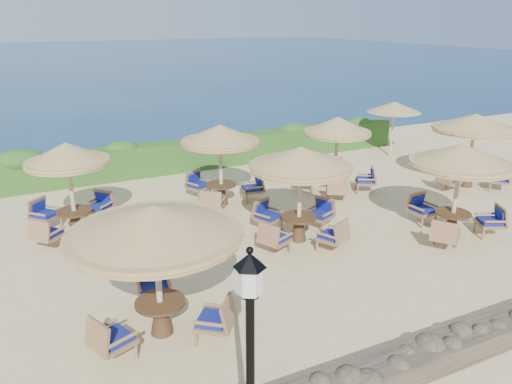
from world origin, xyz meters
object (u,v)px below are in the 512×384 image
(lamp_post, at_px, (250,381))
(extra_parasol, at_px, (394,107))
(cafe_set_6, at_px, (474,134))
(cafe_set_4, at_px, (220,150))
(cafe_set_0, at_px, (155,239))
(cafe_set_3, at_px, (70,178))
(cafe_set_5, at_px, (337,145))
(cafe_set_1, at_px, (300,178))
(cafe_set_2, at_px, (459,171))

(lamp_post, bearing_deg, extra_parasol, 43.60)
(cafe_set_6, bearing_deg, cafe_set_4, 165.77)
(cafe_set_0, height_order, cafe_set_4, same)
(extra_parasol, height_order, cafe_set_0, cafe_set_0)
(cafe_set_3, bearing_deg, cafe_set_6, -7.89)
(cafe_set_4, relative_size, cafe_set_5, 1.00)
(cafe_set_4, bearing_deg, cafe_set_0, -121.79)
(cafe_set_1, bearing_deg, cafe_set_2, -22.34)
(extra_parasol, height_order, cafe_set_6, cafe_set_6)
(cafe_set_0, relative_size, cafe_set_5, 1.19)
(cafe_set_3, bearing_deg, cafe_set_0, -81.53)
(lamp_post, distance_m, cafe_set_6, 14.41)
(cafe_set_6, bearing_deg, cafe_set_3, 172.11)
(cafe_set_0, relative_size, cafe_set_3, 1.23)
(extra_parasol, relative_size, cafe_set_4, 0.87)
(extra_parasol, bearing_deg, cafe_set_3, -168.96)
(cafe_set_1, bearing_deg, cafe_set_4, 103.27)
(cafe_set_0, height_order, cafe_set_3, same)
(extra_parasol, relative_size, cafe_set_5, 0.87)
(lamp_post, distance_m, cafe_set_2, 9.56)
(cafe_set_3, xyz_separation_m, cafe_set_6, (13.32, -1.85, 0.28))
(cafe_set_5, bearing_deg, cafe_set_6, -19.80)
(cafe_set_1, bearing_deg, cafe_set_3, 149.80)
(cafe_set_3, bearing_deg, cafe_set_2, -27.00)
(lamp_post, bearing_deg, cafe_set_6, 31.36)
(lamp_post, height_order, cafe_set_3, lamp_post)
(cafe_set_4, bearing_deg, lamp_post, -110.27)
(cafe_set_1, bearing_deg, extra_parasol, 35.42)
(extra_parasol, height_order, cafe_set_1, cafe_set_1)
(lamp_post, relative_size, cafe_set_3, 1.25)
(cafe_set_3, relative_size, cafe_set_4, 0.96)
(cafe_set_4, height_order, cafe_set_5, same)
(lamp_post, height_order, extra_parasol, lamp_post)
(cafe_set_5, bearing_deg, lamp_post, -129.91)
(extra_parasol, xyz_separation_m, cafe_set_5, (-4.93, -2.83, -0.50))
(extra_parasol, distance_m, cafe_set_6, 4.52)
(cafe_set_1, distance_m, cafe_set_3, 6.29)
(cafe_set_0, bearing_deg, cafe_set_4, 58.21)
(lamp_post, xyz_separation_m, cafe_set_5, (7.67, 9.17, 0.12))
(cafe_set_1, xyz_separation_m, cafe_set_3, (-5.43, 3.16, -0.16))
(lamp_post, relative_size, cafe_set_5, 1.20)
(lamp_post, xyz_separation_m, cafe_set_1, (4.42, 6.18, 0.26))
(cafe_set_0, xyz_separation_m, cafe_set_2, (8.58, 0.89, -0.11))
(extra_parasol, bearing_deg, cafe_set_0, -146.82)
(lamp_post, distance_m, cafe_set_4, 10.35)
(lamp_post, height_order, cafe_set_6, lamp_post)
(cafe_set_1, xyz_separation_m, cafe_set_6, (7.88, 1.32, 0.12))
(cafe_set_4, relative_size, cafe_set_6, 0.95)
(extra_parasol, distance_m, cafe_set_2, 8.56)
(extra_parasol, height_order, cafe_set_3, cafe_set_3)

